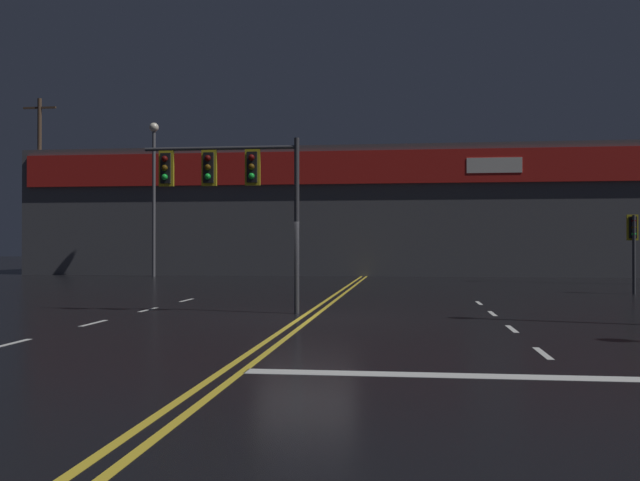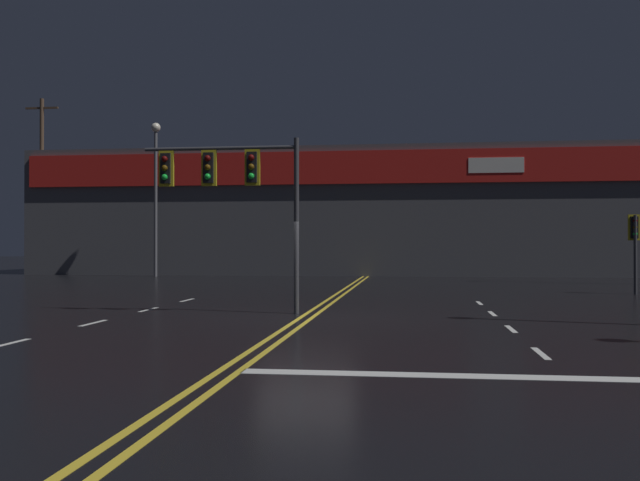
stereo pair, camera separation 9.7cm
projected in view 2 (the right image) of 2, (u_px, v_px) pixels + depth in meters
ground_plane at (306, 318)px, 18.13m from camera, size 200.00×200.00×0.00m
road_markings at (336, 325)px, 16.55m from camera, size 14.43×60.00×0.01m
traffic_signal_median at (228, 178)px, 19.58m from camera, size 4.35×0.36×4.78m
traffic_signal_corner_northeast at (634, 236)px, 27.17m from camera, size 0.42×0.36×3.04m
streetlight_near_right at (156, 178)px, 42.75m from camera, size 0.56×0.56×9.24m
building_backdrop at (370, 214)px, 47.86m from camera, size 43.86×10.23×7.99m
utility_pole_row at (385, 174)px, 43.07m from camera, size 44.34×0.26×12.48m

